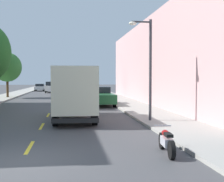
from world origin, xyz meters
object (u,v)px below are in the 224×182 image
object	(u,v)px
street_lamp	(147,61)
moving_white_sedan	(51,87)
street_tree_farthest	(7,67)
parked_suv_charcoal	(91,90)
parked_sedan_silver	(40,87)
delivery_box_truck	(75,90)
parked_motorcycle	(166,142)
parked_pickup_champagne	(87,89)
parked_pickup_forest	(102,97)

from	to	relation	value
street_lamp	moving_white_sedan	size ratio (longest dim) A/B	1.21
moving_white_sedan	street_lamp	bearing A→B (deg)	-78.63
street_tree_farthest	street_lamp	bearing A→B (deg)	-62.19
parked_suv_charcoal	parked_sedan_silver	size ratio (longest dim) A/B	1.07
delivery_box_truck	moving_white_sedan	size ratio (longest dim) A/B	1.52
street_lamp	parked_motorcycle	bearing A→B (deg)	-99.32
parked_pickup_champagne	moving_white_sedan	world-z (taller)	moving_white_sedan
parked_pickup_forest	parked_sedan_silver	bearing A→B (deg)	104.83
parked_suv_charcoal	parked_motorcycle	distance (m)	29.90
parked_pickup_champagne	parked_sedan_silver	world-z (taller)	parked_pickup_champagne
parked_sedan_silver	moving_white_sedan	xyz separation A→B (m)	(2.56, -6.14, 0.24)
parked_sedan_silver	moving_white_sedan	bearing A→B (deg)	-67.39
parked_suv_charcoal	parked_motorcycle	world-z (taller)	parked_suv_charcoal
parked_pickup_forest	parked_motorcycle	size ratio (longest dim) A/B	2.60
street_tree_farthest	moving_white_sedan	world-z (taller)	street_tree_farthest
street_lamp	parked_motorcycle	xyz separation A→B (m)	(-1.18, -7.17, -3.14)
parked_pickup_forest	moving_white_sedan	distance (m)	27.86
parked_pickup_champagne	parked_motorcycle	xyz separation A→B (m)	(0.49, -39.75, -0.42)
delivery_box_truck	moving_white_sedan	xyz separation A→B (m)	(-3.60, 36.72, -0.85)
street_lamp	parked_suv_charcoal	size ratio (longest dim) A/B	1.20
parked_pickup_forest	moving_white_sedan	world-z (taller)	moving_white_sedan
parked_pickup_champagne	parked_sedan_silver	bearing A→B (deg)	125.72
parked_pickup_champagne	parked_suv_charcoal	bearing A→B (deg)	-89.89
delivery_box_truck	parked_pickup_forest	distance (m)	9.99
street_tree_farthest	moving_white_sedan	xyz separation A→B (m)	(4.60, 15.06, -2.97)
parked_suv_charcoal	parked_pickup_champagne	size ratio (longest dim) A/B	0.90
street_lamp	parked_sedan_silver	xyz separation A→B (m)	(-10.28, 44.57, -2.81)
street_lamp	parked_pickup_champagne	size ratio (longest dim) A/B	1.08
parked_pickup_forest	street_lamp	bearing A→B (deg)	-82.57
parked_suv_charcoal	parked_pickup_forest	distance (m)	11.45
parked_suv_charcoal	parked_sedan_silver	distance (m)	23.49
street_tree_farthest	parked_suv_charcoal	size ratio (longest dim) A/B	1.18
street_lamp	parked_pickup_forest	size ratio (longest dim) A/B	1.09
street_lamp	delivery_box_truck	bearing A→B (deg)	157.61
delivery_box_truck	parked_suv_charcoal	xyz separation A→B (m)	(2.48, 21.02, -0.85)
parked_pickup_forest	delivery_box_truck	bearing A→B (deg)	-105.51
street_lamp	parked_pickup_champagne	world-z (taller)	street_lamp
street_lamp	parked_pickup_champagne	bearing A→B (deg)	92.93
parked_suv_charcoal	moving_white_sedan	distance (m)	16.83
street_tree_farthest	delivery_box_truck	xyz separation A→B (m)	(8.20, -21.67, -2.12)
street_tree_farthest	parked_motorcycle	xyz separation A→B (m)	(11.15, -30.53, -3.55)
street_tree_farthest	parked_pickup_champagne	size ratio (longest dim) A/B	1.06
parked_pickup_forest	parked_sedan_silver	distance (m)	34.43
parked_pickup_champagne	street_lamp	bearing A→B (deg)	-87.07
moving_white_sedan	parked_sedan_silver	bearing A→B (deg)	112.61
parked_pickup_champagne	parked_motorcycle	world-z (taller)	parked_pickup_champagne
parked_pickup_champagne	moving_white_sedan	size ratio (longest dim) A/B	1.12
parked_pickup_forest	parked_sedan_silver	xyz separation A→B (m)	(-8.81, 33.29, -0.08)
delivery_box_truck	parked_pickup_champagne	world-z (taller)	delivery_box_truck
parked_suv_charcoal	parked_pickup_champagne	xyz separation A→B (m)	(-0.02, 9.86, -0.16)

